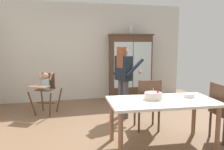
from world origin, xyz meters
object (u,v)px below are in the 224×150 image
Objects in this scene: ceramic_vase at (131,30)px; dining_table at (162,106)px; serving_bowl at (189,95)px; dining_chair_far_side at (148,101)px; china_cabinet at (130,66)px; high_chair_with_toddler at (45,86)px; adult_person at (124,73)px; dining_chair_right_end at (223,108)px; birthday_cake at (153,96)px.

dining_table is (-0.58, -3.11, -1.32)m from ceramic_vase.
serving_bowl is 0.19× the size of dining_chair_far_side.
china_cabinet is 3.04m from serving_bowl.
high_chair_with_toddler is at bearing 137.42° from serving_bowl.
adult_person reaches higher than dining_chair_right_end.
dining_table is at bearing 94.41° from dining_chair_far_side.
dining_chair_far_side is (0.16, 0.56, -0.24)m from birthday_cake.
high_chair_with_toddler is at bearing 129.40° from dining_table.
adult_person is 1.59m from serving_bowl.
adult_person reaches higher than serving_bowl.
ceramic_vase is 0.16× the size of dining_table.
adult_person is 5.47× the size of birthday_cake.
china_cabinet reaches higher than dining_table.
china_cabinet is 6.62× the size of birthday_cake.
adult_person is 1.54m from dining_table.
dining_table is at bearing -22.98° from high_chair_with_toddler.
china_cabinet is 3.09m from birthday_cake.
high_chair_with_toddler reaches higher than birthday_cake.
birthday_cake is 1.20m from dining_chair_right_end.
dining_chair_right_end reaches higher than dining_table.
china_cabinet is at bearing -46.76° from adult_person.
adult_person is at bearing 41.85° from dining_chair_right_end.
birthday_cake is at bearing 86.03° from dining_chair_right_end.
birthday_cake reaches higher than serving_bowl.
birthday_cake is 0.29× the size of dining_chair_far_side.
adult_person is 0.89× the size of dining_table.
ceramic_vase is 1.50× the size of serving_bowl.
ceramic_vase is 2.89m from dining_chair_far_side.
high_chair_with_toddler is at bearing -158.56° from china_cabinet.
dining_chair_far_side and dining_chair_right_end have the same top height.
dining_chair_far_side is 1.24m from dining_chair_right_end.
adult_person is 1.42m from birthday_cake.
adult_person is at bearing -68.24° from dining_chair_far_side.
high_chair_with_toddler is 3.39× the size of birthday_cake.
china_cabinet is 1.93× the size of dining_chair_right_end.
china_cabinet is 1.21× the size of adult_person.
adult_person is at bearing 91.57° from birthday_cake.
china_cabinet reaches higher than dining_chair_far_side.
dining_chair_far_side is at bearing -12.23° from high_chair_with_toddler.
dining_chair_right_end is at bearing -15.77° from serving_bowl.
ceramic_vase is 3.52m from dining_chair_right_end.
china_cabinet is 2.54m from dining_chair_far_side.
high_chair_with_toddler is at bearing 55.97° from dining_chair_right_end.
serving_bowl is (0.66, -1.43, -0.20)m from adult_person.
ceramic_vase reaches higher than dining_table.
china_cabinet is at bearing 49.05° from high_chair_with_toddler.
high_chair_with_toddler is 2.82m from dining_table.
adult_person is at bearing 96.01° from dining_table.
china_cabinet is 1.07× the size of dining_table.
dining_chair_far_side is at bearing 73.62° from birthday_cake.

